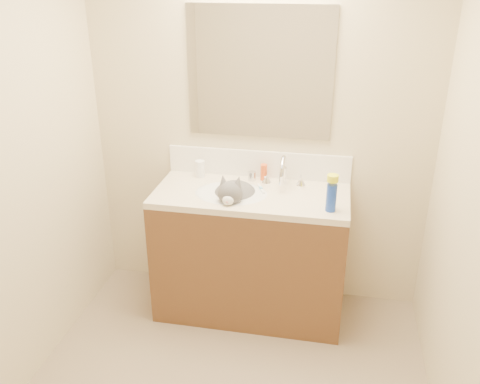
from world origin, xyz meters
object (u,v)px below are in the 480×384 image
at_px(cat, 234,198).
at_px(silver_jar, 252,176).
at_px(spray_can, 331,198).
at_px(basin, 231,203).
at_px(amber_bottle, 264,172).
at_px(faucet, 283,173).
at_px(pill_bottle, 200,169).
at_px(vanity_cabinet, 250,255).

bearing_deg(cat, silver_jar, 72.38).
distance_m(cat, spray_can, 0.61).
relative_size(basin, amber_bottle, 4.17).
height_order(basin, silver_jar, silver_jar).
bearing_deg(basin, amber_bottle, 55.86).
xyz_separation_m(faucet, pill_bottle, (-0.55, 0.05, -0.03)).
bearing_deg(cat, pill_bottle, 141.19).
relative_size(faucet, spray_can, 1.74).
distance_m(faucet, amber_bottle, 0.16).
distance_m(vanity_cabinet, silver_jar, 0.52).
distance_m(faucet, pill_bottle, 0.56).
xyz_separation_m(vanity_cabinet, spray_can, (0.49, -0.16, 0.53)).
relative_size(faucet, silver_jar, 4.79).
xyz_separation_m(cat, spray_can, (0.59, -0.13, 0.11)).
bearing_deg(basin, silver_jar, 68.16).
height_order(basin, spray_can, spray_can).
bearing_deg(spray_can, vanity_cabinet, 161.51).
bearing_deg(vanity_cabinet, faucet, 37.29).
distance_m(basin, amber_bottle, 0.32).
bearing_deg(silver_jar, pill_bottle, -178.97).
distance_m(faucet, cat, 0.35).
bearing_deg(spray_can, faucet, 135.67).
height_order(faucet, pill_bottle, faucet).
relative_size(basin, faucet, 1.61).
bearing_deg(vanity_cabinet, cat, -163.53).
bearing_deg(amber_bottle, silver_jar, -166.06).
bearing_deg(amber_bottle, vanity_cabinet, -102.00).
xyz_separation_m(vanity_cabinet, cat, (-0.10, -0.03, 0.42)).
xyz_separation_m(faucet, silver_jar, (-0.21, 0.06, -0.06)).
distance_m(vanity_cabinet, basin, 0.40).
bearing_deg(spray_can, cat, 167.18).
bearing_deg(spray_can, silver_jar, 145.27).
height_order(faucet, spray_can, faucet).
xyz_separation_m(basin, spray_can, (0.61, -0.13, 0.15)).
xyz_separation_m(cat, silver_jar, (0.07, 0.22, 0.06)).
bearing_deg(cat, amber_bottle, 58.85).
bearing_deg(silver_jar, vanity_cabinet, -81.35).
height_order(vanity_cabinet, basin, basin).
relative_size(vanity_cabinet, faucet, 4.29).
relative_size(pill_bottle, spray_can, 0.69).
distance_m(cat, pill_bottle, 0.36).
height_order(vanity_cabinet, cat, cat).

